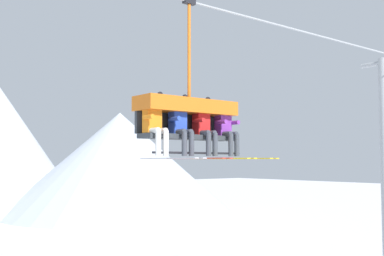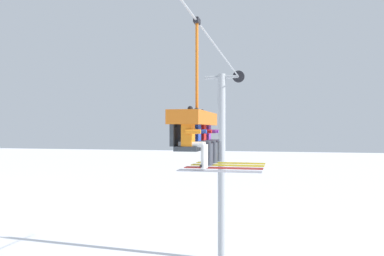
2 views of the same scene
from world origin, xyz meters
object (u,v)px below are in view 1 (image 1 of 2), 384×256
object	(u,v)px
skier_orange	(156,123)
skier_red	(205,126)
chairlift_chair	(187,112)
skier_blue	(181,125)
skier_purple	(227,129)

from	to	relation	value
skier_orange	skier_red	size ratio (longest dim) A/B	1.00
chairlift_chair	skier_orange	bearing A→B (deg)	-167.12
chairlift_chair	skier_blue	bearing A→B (deg)	-145.36
chairlift_chair	skier_red	world-z (taller)	chairlift_chair
skier_orange	chairlift_chair	bearing A→B (deg)	12.88
skier_orange	skier_blue	world-z (taller)	same
skier_orange	skier_red	distance (m)	1.25
skier_blue	skier_red	xyz separation A→B (m)	(0.63, 0.00, 0.00)
skier_red	chairlift_chair	bearing A→B (deg)	145.92
skier_red	skier_purple	size ratio (longest dim) A/B	1.00
skier_blue	chairlift_chair	bearing A→B (deg)	34.64
chairlift_chair	skier_blue	xyz separation A→B (m)	(-0.31, -0.21, -0.29)
skier_red	skier_blue	bearing A→B (deg)	180.00
skier_blue	skier_red	distance (m)	0.63
skier_orange	skier_blue	size ratio (longest dim) A/B	1.00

